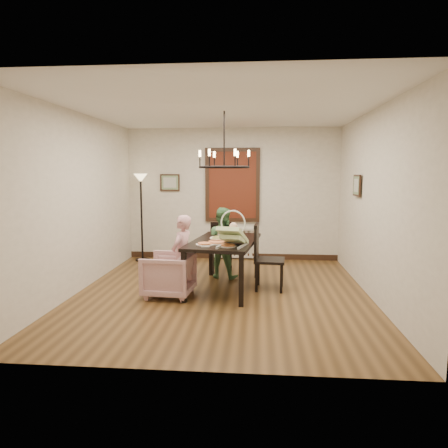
# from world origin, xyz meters

# --- Properties ---
(room_shell) EXTENTS (4.51, 5.00, 2.81)m
(room_shell) POSITION_xyz_m (0.00, 0.37, 1.40)
(room_shell) COLOR brown
(room_shell) RESTS_ON ground
(dining_table) EXTENTS (1.17, 1.81, 0.80)m
(dining_table) POSITION_xyz_m (0.02, 0.22, 0.71)
(dining_table) COLOR black
(dining_table) RESTS_ON room_shell
(chair_far) EXTENTS (0.46, 0.46, 0.93)m
(chair_far) POSITION_xyz_m (-0.13, 1.36, 0.46)
(chair_far) COLOR black
(chair_far) RESTS_ON room_shell
(chair_right) EXTENTS (0.51, 0.51, 1.07)m
(chair_right) POSITION_xyz_m (0.74, 0.26, 0.54)
(chair_right) COLOR black
(chair_right) RESTS_ON room_shell
(armchair) EXTENTS (0.78, 0.76, 0.66)m
(armchair) POSITION_xyz_m (-0.79, -0.22, 0.33)
(armchair) COLOR beige
(armchair) RESTS_ON room_shell
(elderly_woman) EXTENTS (0.35, 0.43, 1.03)m
(elderly_woman) POSITION_xyz_m (-0.59, -0.19, 0.51)
(elderly_woman) COLOR #D1939A
(elderly_woman) RESTS_ON room_shell
(seated_man) EXTENTS (0.59, 0.51, 1.04)m
(seated_man) POSITION_xyz_m (-0.09, 0.92, 0.52)
(seated_man) COLOR #4B7F4C
(seated_man) RESTS_ON room_shell
(baby_bouncer) EXTENTS (0.53, 0.64, 0.36)m
(baby_bouncer) POSITION_xyz_m (0.19, -0.30, 0.98)
(baby_bouncer) COLOR #D0EEA4
(baby_bouncer) RESTS_ON dining_table
(salad_bowl) EXTENTS (0.32, 0.32, 0.08)m
(salad_bowl) POSITION_xyz_m (-0.06, 0.05, 0.84)
(salad_bowl) COLOR white
(salad_bowl) RESTS_ON dining_table
(pizza_platter) EXTENTS (0.32, 0.32, 0.04)m
(pizza_platter) POSITION_xyz_m (-0.06, -0.11, 0.82)
(pizza_platter) COLOR tan
(pizza_platter) RESTS_ON dining_table
(drinking_glass) EXTENTS (0.06, 0.06, 0.13)m
(drinking_glass) POSITION_xyz_m (0.15, 0.24, 0.86)
(drinking_glass) COLOR silver
(drinking_glass) RESTS_ON dining_table
(window_blinds) EXTENTS (1.00, 0.03, 1.40)m
(window_blinds) POSITION_xyz_m (0.00, 2.46, 1.60)
(window_blinds) COLOR #541A10
(window_blinds) RESTS_ON room_shell
(radiator) EXTENTS (0.92, 0.12, 0.62)m
(radiator) POSITION_xyz_m (0.00, 2.48, 0.35)
(radiator) COLOR silver
(radiator) RESTS_ON room_shell
(picture_back) EXTENTS (0.42, 0.03, 0.36)m
(picture_back) POSITION_xyz_m (-1.35, 2.47, 1.65)
(picture_back) COLOR black
(picture_back) RESTS_ON room_shell
(picture_right) EXTENTS (0.03, 0.42, 0.36)m
(picture_right) POSITION_xyz_m (2.21, 0.90, 1.65)
(picture_right) COLOR black
(picture_right) RESTS_ON room_shell
(floor_lamp) EXTENTS (0.30, 0.30, 1.80)m
(floor_lamp) POSITION_xyz_m (-1.90, 2.15, 0.90)
(floor_lamp) COLOR black
(floor_lamp) RESTS_ON room_shell
(chandelier) EXTENTS (0.80, 0.80, 0.04)m
(chandelier) POSITION_xyz_m (0.02, 0.22, 1.95)
(chandelier) COLOR black
(chandelier) RESTS_ON room_shell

